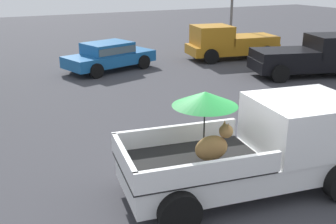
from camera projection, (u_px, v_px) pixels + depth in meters
ground_plane at (241, 190)px, 8.57m from camera, size 80.00×80.00×0.00m
pickup_truck_main at (262, 146)px, 8.38m from camera, size 5.27×2.86×2.26m
pickup_truck_red at (229, 43)px, 21.40m from camera, size 5.05×2.84×1.80m
pickup_truck_far at (310, 56)px, 17.87m from camera, size 5.12×3.23×1.80m
parked_sedan_near at (109, 55)px, 18.90m from camera, size 4.62×2.89×1.33m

